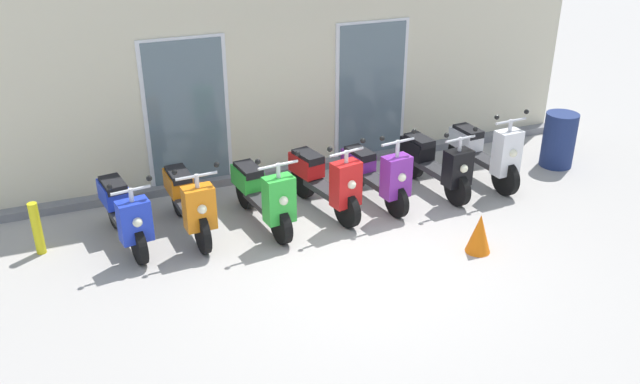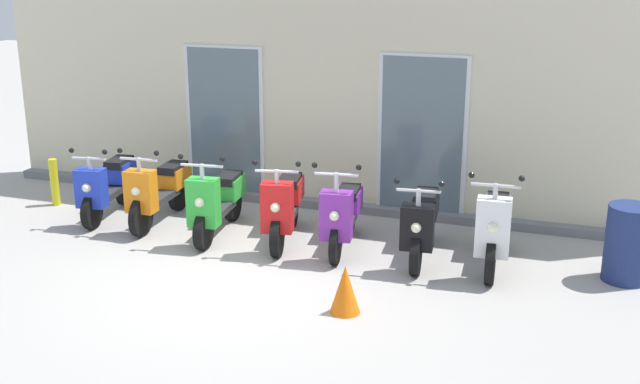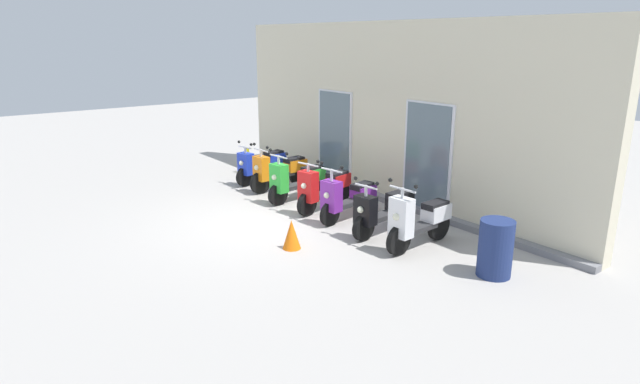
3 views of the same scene
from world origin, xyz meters
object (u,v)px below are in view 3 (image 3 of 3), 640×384
Objects in this scene: scooter_black at (384,210)px; trash_bin at (496,248)px; scooter_blue at (262,164)px; curb_bollard at (247,160)px; scooter_white at (419,220)px; scooter_purple at (348,197)px; scooter_red at (324,188)px; scooter_green at (297,180)px; traffic_cone at (292,234)px; scooter_orange at (279,170)px.

scooter_black is 2.36m from trash_bin.
curb_bollard is (-1.05, 0.19, -0.11)m from scooter_blue.
scooter_blue is 2.23× the size of curb_bollard.
scooter_blue is at bearing -10.09° from curb_bollard.
scooter_white is at bearing -0.94° from scooter_black.
scooter_purple reaches higher than trash_bin.
scooter_blue is 2.73m from scooter_red.
scooter_blue is at bearing 177.85° from scooter_purple.
scooter_blue is 5.38m from scooter_white.
scooter_blue is 1.07m from curb_bollard.
curb_bollard is at bearing 175.18° from scooter_red.
scooter_purple is at bearing -2.15° from scooter_blue.
scooter_blue is 0.96× the size of scooter_green.
scooter_black is at bearing 1.42° from scooter_green.
scooter_green reaches higher than traffic_cone.
scooter_purple is at bearing 108.28° from traffic_cone.
scooter_black is at bearing -1.38° from scooter_blue.
scooter_purple is 0.96× the size of scooter_white.
scooter_blue is 1.00× the size of scooter_purple.
scooter_black reaches higher than scooter_blue.
scooter_purple is 1.00m from scooter_black.
scooter_green is 1.83× the size of trash_bin.
scooter_white is 3.11× the size of traffic_cone.
scooter_purple is (3.51, -0.13, 0.00)m from scooter_blue.
scooter_purple is 0.97× the size of scooter_black.
scooter_red is 0.79m from scooter_purple.
scooter_green is at bearing -178.45° from trash_bin.
scooter_red reaches higher than scooter_black.
scooter_purple is 3.00× the size of traffic_cone.
scooter_green is at bearing -9.93° from scooter_orange.
scooter_orange is 1.03× the size of scooter_green.
scooter_blue is 1.75× the size of trash_bin.
scooter_orange is 3.77m from traffic_cone.
scooter_green is at bearing -178.54° from scooter_purple.
scooter_white is at bearing -2.76° from curb_bollard.
scooter_blue is at bearing 177.24° from scooter_red.
scooter_purple reaches higher than scooter_black.
traffic_cone is (3.26, -1.88, -0.22)m from scooter_orange.
scooter_red is at bearing 2.75° from scooter_green.
traffic_cone is 0.74× the size of curb_bollard.
traffic_cone is at bearing -52.06° from scooter_red.
scooter_blue reaches higher than trash_bin.
scooter_purple is at bearing -2.68° from scooter_orange.
scooter_orange is at bearing -0.44° from scooter_blue.
scooter_purple is (0.79, -0.00, -0.02)m from scooter_red.
scooter_green is 1.01× the size of scooter_white.
scooter_red is 1.79m from scooter_black.
trash_bin is at bearing 33.66° from traffic_cone.
scooter_white is at bearing 0.18° from scooter_red.
scooter_red is 4.15m from trash_bin.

